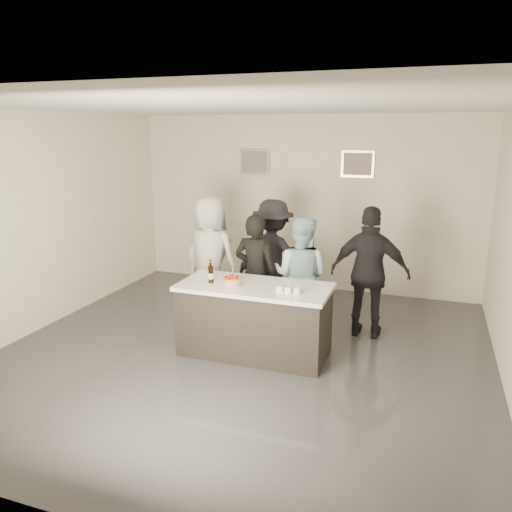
% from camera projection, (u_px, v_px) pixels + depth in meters
% --- Properties ---
extents(floor, '(6.00, 6.00, 0.00)m').
position_uv_depth(floor, '(243.00, 353.00, 6.30)').
color(floor, '#3D3D42').
rests_on(floor, ground).
extents(ceiling, '(6.00, 6.00, 0.00)m').
position_uv_depth(ceiling, '(241.00, 106.00, 5.56)').
color(ceiling, white).
extents(wall_back, '(6.00, 0.04, 3.00)m').
position_uv_depth(wall_back, '(304.00, 204.00, 8.67)').
color(wall_back, silver).
rests_on(wall_back, ground).
extents(wall_front, '(6.00, 0.04, 3.00)m').
position_uv_depth(wall_front, '(74.00, 329.00, 3.19)').
color(wall_front, silver).
rests_on(wall_front, ground).
extents(wall_left, '(0.04, 6.00, 3.00)m').
position_uv_depth(wall_left, '(40.00, 222.00, 6.90)').
color(wall_left, silver).
rests_on(wall_left, ground).
extents(picture_left, '(0.54, 0.04, 0.44)m').
position_uv_depth(picture_left, '(255.00, 162.00, 8.77)').
color(picture_left, '#B2B2B7').
rests_on(picture_left, wall_back).
extents(picture_right, '(0.54, 0.04, 0.44)m').
position_uv_depth(picture_right, '(358.00, 164.00, 8.18)').
color(picture_right, '#B2B2B7').
rests_on(picture_right, wall_back).
extents(bar_counter, '(1.86, 0.86, 0.90)m').
position_uv_depth(bar_counter, '(254.00, 320.00, 6.20)').
color(bar_counter, white).
rests_on(bar_counter, ground).
extents(cake, '(0.23, 0.23, 0.08)m').
position_uv_depth(cake, '(232.00, 282.00, 6.08)').
color(cake, orange).
rests_on(cake, bar_counter).
extents(beer_bottle_a, '(0.07, 0.07, 0.26)m').
position_uv_depth(beer_bottle_a, '(210.00, 269.00, 6.30)').
color(beer_bottle_a, black).
rests_on(beer_bottle_a, bar_counter).
extents(beer_bottle_b, '(0.07, 0.07, 0.26)m').
position_uv_depth(beer_bottle_b, '(211.00, 272.00, 6.16)').
color(beer_bottle_b, black).
rests_on(beer_bottle_b, bar_counter).
extents(tumbler_cluster, '(0.30, 0.19, 0.08)m').
position_uv_depth(tumbler_cluster, '(289.00, 289.00, 5.82)').
color(tumbler_cluster, '#C19812').
rests_on(tumbler_cluster, bar_counter).
extents(candles, '(0.24, 0.08, 0.01)m').
position_uv_depth(candles, '(222.00, 288.00, 5.96)').
color(candles, pink).
rests_on(candles, bar_counter).
extents(person_main_black, '(0.62, 0.43, 1.66)m').
position_uv_depth(person_main_black, '(256.00, 273.00, 6.84)').
color(person_main_black, black).
rests_on(person_main_black, ground).
extents(person_main_blue, '(0.87, 0.72, 1.64)m').
position_uv_depth(person_main_blue, '(300.00, 276.00, 6.77)').
color(person_main_blue, '#ABD5E0').
rests_on(person_main_blue, ground).
extents(person_guest_left, '(0.98, 0.73, 1.81)m').
position_uv_depth(person_guest_left, '(210.00, 257.00, 7.40)').
color(person_guest_left, silver).
rests_on(person_guest_left, ground).
extents(person_guest_right, '(1.05, 0.44, 1.78)m').
position_uv_depth(person_guest_right, '(370.00, 273.00, 6.64)').
color(person_guest_right, black).
rests_on(person_guest_right, ground).
extents(person_guest_back, '(1.19, 0.76, 1.75)m').
position_uv_depth(person_guest_back, '(273.00, 258.00, 7.49)').
color(person_guest_back, black).
rests_on(person_guest_back, ground).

